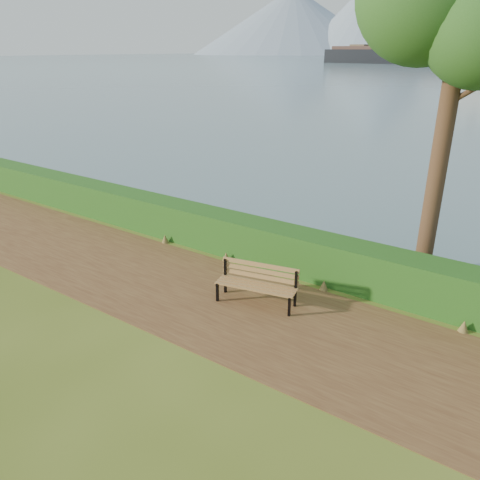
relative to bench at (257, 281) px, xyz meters
The scene contains 5 objects.
ground 1.13m from the bench, 131.29° to the right, with size 140.00×140.00×0.00m, color #4B5D1A.
path 0.95m from the bench, 145.38° to the right, with size 40.00×3.40×0.01m, color #54311D.
hedge 1.96m from the bench, 110.01° to the left, with size 32.00×0.85×1.00m, color #1E4914.
bench is the anchor object (origin of this frame).
cargo_ship 172.46m from the bench, 103.88° to the left, with size 65.93×14.83×19.84m.
Camera 1 is at (5.34, -6.59, 5.00)m, focal length 35.00 mm.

